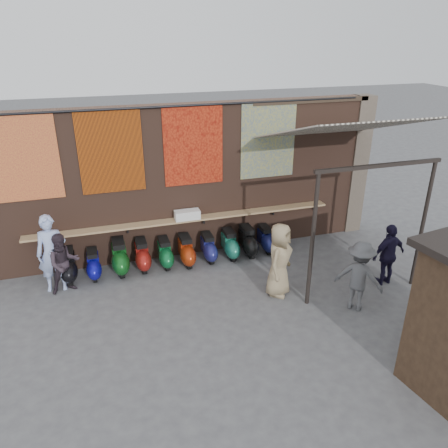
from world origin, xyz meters
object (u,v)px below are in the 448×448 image
(scooter_stool_5, at_px, (186,251))
(scooter_stool_9, at_px, (266,239))
(scooter_stool_0, at_px, (69,266))
(scooter_stool_8, at_px, (248,241))
(scooter_stool_4, at_px, (165,253))
(diner_right, at_px, (64,263))
(shopper_tan, at_px, (279,260))
(scooter_stool_3, at_px, (142,255))
(scooter_stool_7, at_px, (230,244))
(shelf_box, at_px, (187,215))
(scooter_stool_6, at_px, (208,248))
(scooter_stool_1, at_px, (94,265))
(shopper_navy, at_px, (388,255))
(diner_left, at_px, (52,254))
(scooter_stool_2, at_px, (120,257))
(shopper_grey, at_px, (359,276))

(scooter_stool_5, height_order, scooter_stool_9, scooter_stool_5)
(scooter_stool_0, height_order, scooter_stool_8, scooter_stool_8)
(scooter_stool_4, xyz_separation_m, diner_right, (-2.41, -0.50, 0.37))
(shopper_tan, bearing_deg, scooter_stool_3, 97.26)
(scooter_stool_7, distance_m, diner_right, 4.20)
(scooter_stool_5, xyz_separation_m, scooter_stool_8, (1.71, 0.04, 0.01))
(scooter_stool_8, bearing_deg, scooter_stool_5, -178.79)
(diner_right, bearing_deg, scooter_stool_7, -6.64)
(scooter_stool_7, bearing_deg, scooter_stool_8, 0.41)
(shelf_box, xyz_separation_m, diner_right, (-3.09, -0.78, -0.51))
(scooter_stool_0, distance_m, scooter_stool_6, 3.51)
(scooter_stool_0, xyz_separation_m, diner_right, (-0.06, -0.50, 0.35))
(scooter_stool_1, relative_size, scooter_stool_8, 0.90)
(scooter_stool_0, bearing_deg, shopper_tan, -23.77)
(scooter_stool_8, xyz_separation_m, shopper_navy, (2.66, -2.38, 0.38))
(scooter_stool_4, xyz_separation_m, diner_left, (-2.64, -0.34, 0.57))
(shopper_tan, bearing_deg, scooter_stool_2, 102.16)
(scooter_stool_4, bearing_deg, scooter_stool_1, -178.48)
(shelf_box, xyz_separation_m, scooter_stool_0, (-3.04, -0.28, -0.85))
(diner_right, bearing_deg, scooter_stool_4, -1.44)
(scooter_stool_5, distance_m, scooter_stool_7, 1.20)
(scooter_stool_7, distance_m, shopper_tan, 2.14)
(scooter_stool_2, xyz_separation_m, diner_left, (-1.50, -0.35, 0.52))
(shopper_tan, bearing_deg, scooter_stool_9, 28.95)
(scooter_stool_7, bearing_deg, scooter_stool_5, -178.45)
(diner_left, bearing_deg, shopper_navy, -13.24)
(shelf_box, height_order, shopper_tan, shopper_tan)
(scooter_stool_3, bearing_deg, scooter_stool_1, -176.30)
(scooter_stool_6, distance_m, shopper_tan, 2.37)
(diner_left, xyz_separation_m, diner_right, (0.23, -0.16, -0.20))
(diner_left, relative_size, shopper_navy, 1.22)
(scooter_stool_2, distance_m, shopper_tan, 4.01)
(scooter_stool_1, xyz_separation_m, shopper_tan, (4.06, -1.99, 0.53))
(scooter_stool_9, distance_m, shopper_grey, 3.27)
(scooter_stool_5, distance_m, shopper_tan, 2.68)
(scooter_stool_2, xyz_separation_m, scooter_stool_8, (3.40, -0.04, -0.03))
(diner_left, xyz_separation_m, shopper_grey, (6.32, -2.76, -0.14))
(scooter_stool_7, xyz_separation_m, diner_right, (-4.16, -0.47, 0.36))
(scooter_stool_9, xyz_separation_m, diner_right, (-5.21, -0.52, 0.38))
(scooter_stool_8, bearing_deg, shopper_navy, -41.74)
(shelf_box, bearing_deg, diner_right, -165.83)
(scooter_stool_4, bearing_deg, scooter_stool_2, 179.25)
(scooter_stool_6, xyz_separation_m, diner_right, (-3.57, -0.48, 0.38))
(scooter_stool_8, relative_size, diner_right, 0.56)
(scooter_stool_5, xyz_separation_m, scooter_stool_9, (2.25, 0.08, -0.03))
(scooter_stool_0, xyz_separation_m, scooter_stool_9, (5.15, 0.02, -0.04))
(scooter_stool_3, height_order, scooter_stool_9, scooter_stool_3)
(scooter_stool_4, distance_m, scooter_stool_8, 2.26)
(scooter_stool_5, height_order, diner_right, diner_right)
(scooter_stool_9, bearing_deg, scooter_stool_0, -179.74)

